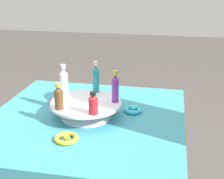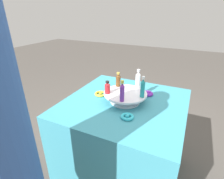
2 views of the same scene
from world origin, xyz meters
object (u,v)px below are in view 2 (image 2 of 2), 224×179
at_px(bottle_purple, 122,92).
at_px(ribbon_bow_purple, 148,93).
at_px(bottle_brown, 118,80).
at_px(bottle_clear, 138,80).
at_px(ribbon_bow_gold, 100,94).
at_px(bottle_red, 107,88).
at_px(bottle_teal, 143,88).
at_px(ribbon_bow_teal, 127,117).
at_px(display_stand, 125,96).

distance_m(bottle_purple, ribbon_bow_purple, 0.34).
distance_m(bottle_purple, bottle_brown, 0.25).
relative_size(bottle_clear, ribbon_bow_purple, 1.81).
bearing_deg(ribbon_bow_gold, bottle_brown, 29.46).
xyz_separation_m(bottle_clear, ribbon_bow_gold, (-0.27, -0.10, -0.13)).
distance_m(bottle_clear, bottle_red, 0.25).
xyz_separation_m(bottle_teal, bottle_brown, (-0.22, 0.10, -0.02)).
distance_m(bottle_brown, ribbon_bow_purple, 0.26).
bearing_deg(bottle_red, bottle_brown, 83.32).
bearing_deg(ribbon_bow_teal, bottle_brown, 123.34).
height_order(bottle_brown, bottle_red, bottle_brown).
distance_m(bottle_teal, ribbon_bow_teal, 0.23).
relative_size(bottle_brown, bottle_red, 1.21).
bearing_deg(ribbon_bow_gold, bottle_purple, -30.93).
distance_m(bottle_purple, bottle_teal, 0.15).
bearing_deg(bottle_brown, bottle_teal, -24.68).
bearing_deg(bottle_red, ribbon_bow_gold, 141.91).
distance_m(ribbon_bow_gold, ribbon_bow_purple, 0.38).
relative_size(bottle_teal, bottle_red, 1.61).
xyz_separation_m(bottle_red, ribbon_bow_purple, (0.24, 0.24, -0.10)).
bearing_deg(bottle_teal, bottle_brown, 155.32).
relative_size(bottle_purple, ribbon_bow_gold, 1.53).
height_order(bottle_purple, ribbon_bow_teal, bottle_purple).
bearing_deg(bottle_clear, bottle_purple, -96.68).
bearing_deg(ribbon_bow_gold, ribbon_bow_purple, 25.11).
distance_m(display_stand, bottle_purple, 0.16).
distance_m(bottle_red, ribbon_bow_gold, 0.17).
height_order(ribbon_bow_gold, ribbon_bow_teal, ribbon_bow_teal).
bearing_deg(display_stand, bottle_brown, 137.32).
xyz_separation_m(display_stand, bottle_teal, (0.13, -0.01, 0.10)).
bearing_deg(bottle_teal, display_stand, 173.32).
relative_size(display_stand, bottle_red, 3.35).
relative_size(bottle_teal, bottle_brown, 1.34).
bearing_deg(bottle_purple, ribbon_bow_purple, 71.99).
height_order(bottle_purple, bottle_red, bottle_purple).
relative_size(bottle_teal, bottle_clear, 1.02).
distance_m(display_stand, ribbon_bow_teal, 0.22).
height_order(bottle_clear, ribbon_bow_teal, bottle_clear).
xyz_separation_m(display_stand, bottle_clear, (0.05, 0.12, 0.10)).
height_order(display_stand, bottle_red, bottle_red).
bearing_deg(display_stand, ribbon_bow_purple, 55.11).
height_order(bottle_clear, ribbon_bow_purple, bottle_clear).
height_order(display_stand, bottle_purple, bottle_purple).
bearing_deg(bottle_clear, bottle_red, -132.68).
xyz_separation_m(display_stand, bottle_purple, (0.03, -0.13, 0.09)).
distance_m(display_stand, bottle_clear, 0.16).
height_order(bottle_teal, bottle_brown, bottle_teal).
distance_m(bottle_teal, ribbon_bow_gold, 0.37).
bearing_deg(bottle_clear, bottle_teal, -60.68).
xyz_separation_m(bottle_red, ribbon_bow_teal, (0.20, -0.13, -0.10)).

